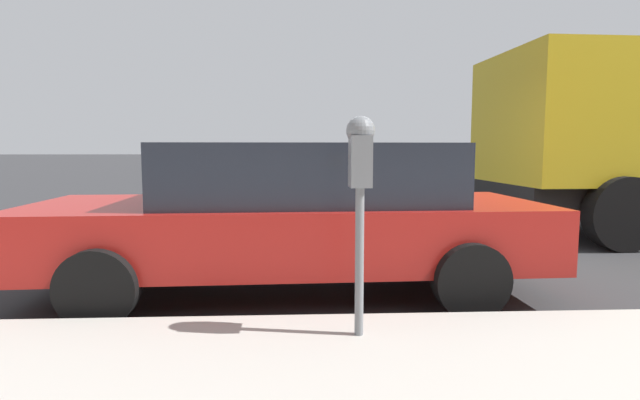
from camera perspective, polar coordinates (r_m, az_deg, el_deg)
ground_plane at (r=6.15m, az=6.09°, el=-7.45°), size 220.00×220.00×0.00m
parking_meter at (r=3.32m, az=4.61°, el=3.49°), size 0.21×0.19×1.48m
car_red at (r=4.95m, az=-3.00°, el=-1.57°), size 2.19×4.96×1.47m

